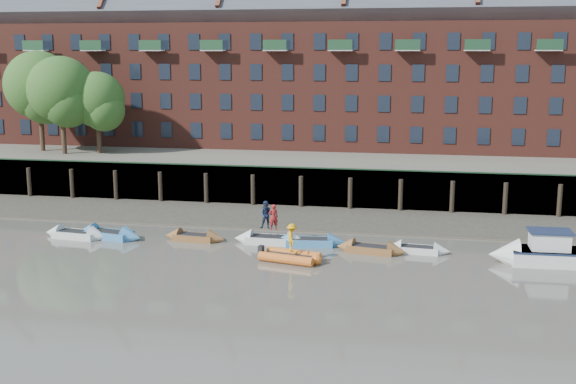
% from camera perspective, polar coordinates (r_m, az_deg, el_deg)
% --- Properties ---
extents(ground, '(220.00, 220.00, 0.00)m').
position_cam_1_polar(ground, '(37.79, -1.41, -8.29)').
color(ground, '#5D5950').
rests_on(ground, ground).
extents(foreshore, '(110.00, 8.00, 0.50)m').
position_cam_1_polar(foreshore, '(54.85, 2.45, -2.14)').
color(foreshore, '#3D382F').
rests_on(foreshore, ground).
extents(mud_band, '(110.00, 1.60, 0.10)m').
position_cam_1_polar(mud_band, '(51.58, 1.92, -2.99)').
color(mud_band, '#4C4336').
rests_on(mud_band, ground).
extents(river_wall, '(110.00, 1.23, 3.30)m').
position_cam_1_polar(river_wall, '(58.77, 3.05, 0.33)').
color(river_wall, '#2D2A26').
rests_on(river_wall, ground).
extents(bank_terrace, '(110.00, 28.00, 3.20)m').
position_cam_1_polar(bank_terrace, '(72.10, 4.46, 2.32)').
color(bank_terrace, '#5E594D').
rests_on(bank_terrace, ground).
extents(apartment_terrace, '(80.60, 15.56, 20.98)m').
position_cam_1_polar(apartment_terrace, '(72.26, 4.68, 11.27)').
color(apartment_terrace, brown).
rests_on(apartment_terrace, bank_terrace).
extents(tree_cluster, '(11.76, 7.74, 9.40)m').
position_cam_1_polar(tree_cluster, '(70.52, -17.63, 7.69)').
color(tree_cluster, '#3A281C').
rests_on(tree_cluster, bank_terrace).
extents(rowboat_0, '(4.87, 1.90, 1.38)m').
position_cam_1_polar(rowboat_0, '(51.34, -16.40, -3.24)').
color(rowboat_0, silver).
rests_on(rowboat_0, ground).
extents(rowboat_1, '(5.16, 2.41, 1.44)m').
position_cam_1_polar(rowboat_1, '(50.67, -13.96, -3.28)').
color(rowboat_1, teal).
rests_on(rowboat_1, ground).
extents(rowboat_2, '(4.39, 1.66, 1.24)m').
position_cam_1_polar(rowboat_2, '(49.01, -7.39, -3.57)').
color(rowboat_2, brown).
rests_on(rowboat_2, ground).
extents(rowboat_3, '(4.95, 1.53, 1.43)m').
position_cam_1_polar(rowboat_3, '(47.85, -1.41, -3.80)').
color(rowboat_3, silver).
rests_on(rowboat_3, ground).
extents(rowboat_4, '(4.85, 1.81, 1.37)m').
position_cam_1_polar(rowboat_4, '(47.38, 1.72, -3.96)').
color(rowboat_4, teal).
rests_on(rowboat_4, ground).
extents(rowboat_5, '(4.67, 2.06, 1.31)m').
position_cam_1_polar(rowboat_5, '(46.01, 6.57, -4.50)').
color(rowboat_5, brown).
rests_on(rowboat_5, ground).
extents(rowboat_6, '(4.15, 1.53, 1.18)m').
position_cam_1_polar(rowboat_6, '(46.44, 10.20, -4.49)').
color(rowboat_6, silver).
rests_on(rowboat_6, ground).
extents(rib_tender, '(3.93, 2.57, 0.66)m').
position_cam_1_polar(rib_tender, '(43.84, 0.33, -5.14)').
color(rib_tender, orange).
rests_on(rib_tender, ground).
extents(motor_launch, '(6.52, 2.28, 2.67)m').
position_cam_1_polar(motor_launch, '(45.73, 19.09, -4.57)').
color(motor_launch, silver).
rests_on(motor_launch, ground).
extents(person_rower_a, '(0.74, 0.64, 1.71)m').
position_cam_1_polar(person_rower_a, '(47.41, -1.16, -1.99)').
color(person_rower_a, maroon).
rests_on(person_rower_a, rowboat_3).
extents(person_rower_b, '(0.98, 0.80, 1.88)m').
position_cam_1_polar(person_rower_b, '(47.63, -1.71, -1.82)').
color(person_rower_b, '#19233F').
rests_on(person_rower_b, rowboat_3).
extents(person_rib_crew, '(0.91, 1.24, 1.72)m').
position_cam_1_polar(person_rib_crew, '(43.52, 0.31, -3.63)').
color(person_rib_crew, orange).
rests_on(person_rib_crew, rib_tender).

